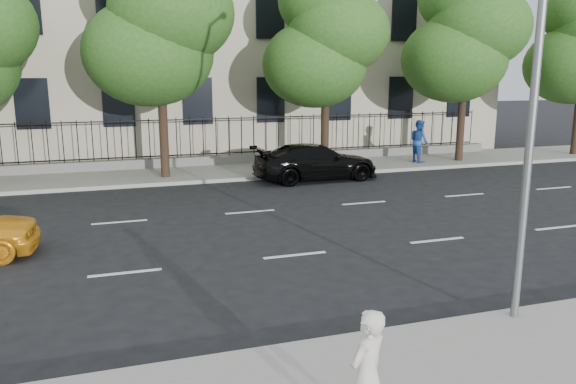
% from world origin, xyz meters
% --- Properties ---
extents(ground, '(120.00, 120.00, 0.00)m').
position_xyz_m(ground, '(0.00, 0.00, 0.00)').
color(ground, black).
rests_on(ground, ground).
extents(far_sidewalk, '(60.00, 4.00, 0.15)m').
position_xyz_m(far_sidewalk, '(0.00, 14.00, 0.07)').
color(far_sidewalk, gray).
rests_on(far_sidewalk, ground).
extents(lane_markings, '(49.60, 4.62, 0.01)m').
position_xyz_m(lane_markings, '(0.00, 4.75, 0.01)').
color(lane_markings, silver).
rests_on(lane_markings, ground).
extents(iron_fence, '(30.00, 0.50, 2.20)m').
position_xyz_m(iron_fence, '(0.00, 15.70, 0.65)').
color(iron_fence, slate).
rests_on(iron_fence, far_sidewalk).
extents(street_light, '(0.25, 3.32, 8.05)m').
position_xyz_m(street_light, '(2.50, -1.77, 5.15)').
color(street_light, slate).
rests_on(street_light, near_sidewalk).
extents(tree_c, '(5.89, 5.50, 9.80)m').
position_xyz_m(tree_c, '(-1.96, 13.36, 6.41)').
color(tree_c, '#382619').
rests_on(tree_c, far_sidewalk).
extents(tree_d, '(5.34, 4.94, 8.84)m').
position_xyz_m(tree_d, '(5.04, 13.36, 5.84)').
color(tree_d, '#382619').
rests_on(tree_d, far_sidewalk).
extents(tree_e, '(5.71, 5.31, 9.46)m').
position_xyz_m(tree_e, '(12.04, 13.36, 6.20)').
color(tree_e, '#382619').
rests_on(tree_e, far_sidewalk).
extents(black_sedan, '(5.26, 2.31, 1.50)m').
position_xyz_m(black_sedan, '(3.89, 11.35, 0.75)').
color(black_sedan, black).
rests_on(black_sedan, ground).
extents(woman_near, '(0.71, 0.64, 1.63)m').
position_xyz_m(woman_near, '(-1.49, -4.55, 0.96)').
color(woman_near, silver).
rests_on(woman_near, near_sidewalk).
extents(pedestrian_far, '(0.82, 1.02, 2.00)m').
position_xyz_m(pedestrian_far, '(9.86, 13.36, 1.15)').
color(pedestrian_far, '#20489B').
rests_on(pedestrian_far, far_sidewalk).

